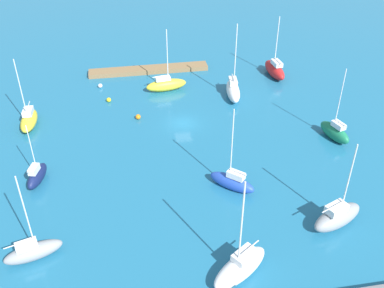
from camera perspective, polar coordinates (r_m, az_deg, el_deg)
name	(u,v)px	position (r m, az deg, el deg)	size (l,w,h in m)	color
water	(183,123)	(67.91, -1.12, 2.64)	(160.00, 160.00, 0.00)	#1E668C
pier_dock	(149,70)	(84.00, -5.53, 9.41)	(21.81, 2.65, 0.82)	olive
sailboat_gray_far_north	(337,216)	(52.58, 18.04, -8.75)	(7.12, 4.82, 10.80)	gray
sailboat_white_by_breakwater	(240,266)	(45.67, 6.18, -15.25)	(7.18, 5.96, 12.09)	white
sailboat_yellow_mid_basin	(166,84)	(76.76, -3.33, 7.59)	(7.17, 2.95, 10.78)	yellow
sailboat_red_east_end	(275,69)	(82.87, 10.50, 9.33)	(2.86, 7.22, 10.89)	red
sailboat_green_along_channel	(335,132)	(66.89, 17.74, 1.52)	(3.36, 5.86, 10.83)	#19724C
sailboat_navy_off_beacon	(37,175)	(59.10, -19.16, -3.78)	(2.81, 5.07, 8.26)	#141E4C
sailboat_blue_lone_south	(232,181)	(55.11, 5.15, -4.76)	(5.63, 5.32, 11.18)	#2347B2
sailboat_gray_inner_mooring	(33,251)	(49.64, -19.62, -12.73)	(6.20, 3.48, 10.65)	gray
sailboat_white_outer_mooring	(233,90)	(74.83, 5.26, 6.87)	(2.94, 7.40, 12.68)	white
sailboat_yellow_west_end	(29,120)	(71.15, -20.08, 2.94)	(2.57, 6.42, 10.91)	yellow
mooring_buoy_yellow	(109,100)	(74.73, -10.56, 5.56)	(0.75, 0.75, 0.75)	yellow
mooring_buoy_white	(100,86)	(79.51, -11.62, 7.29)	(0.75, 0.75, 0.75)	white
mooring_buoy_orange	(138,117)	(69.26, -6.89, 3.46)	(0.80, 0.80, 0.80)	orange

